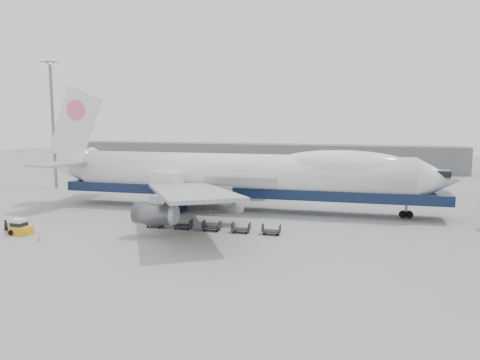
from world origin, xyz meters
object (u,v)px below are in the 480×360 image
(airliner, at_px, (244,175))
(ground_worker, at_px, (6,227))
(catering_truck, at_px, (168,189))
(baggage_tug, at_px, (20,228))

(airliner, xyz_separation_m, ground_worker, (-25.31, -22.21, -4.73))
(ground_worker, bearing_deg, catering_truck, -20.89)
(catering_truck, xyz_separation_m, ground_worker, (-14.03, -18.73, -2.56))
(catering_truck, height_order, baggage_tug, catering_truck)
(ground_worker, bearing_deg, baggage_tug, -67.62)
(airliner, relative_size, catering_truck, 10.80)
(catering_truck, bearing_deg, ground_worker, -109.27)
(catering_truck, distance_m, baggage_tug, 22.29)
(airliner, xyz_separation_m, catering_truck, (-11.28, -3.48, -2.17))
(airliner, height_order, ground_worker, airliner)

